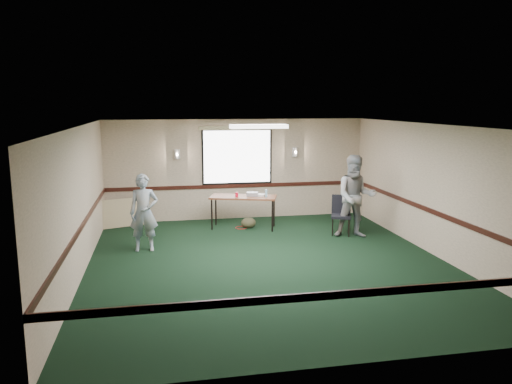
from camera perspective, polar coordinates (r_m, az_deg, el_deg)
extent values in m
plane|color=black|center=(9.97, 1.43, -8.10)|extent=(8.00, 8.00, 0.00)
plane|color=tan|center=(13.52, -2.18, 2.60)|extent=(7.00, 0.00, 7.00)
plane|color=tan|center=(5.91, 9.91, -7.46)|extent=(7.00, 0.00, 7.00)
plane|color=tan|center=(9.53, -19.55, -1.16)|extent=(0.00, 8.00, 8.00)
plane|color=tan|center=(10.93, 19.69, 0.21)|extent=(0.00, 8.00, 8.00)
plane|color=silver|center=(9.48, 1.51, 7.59)|extent=(8.00, 8.00, 0.00)
cube|color=#33130E|center=(13.58, -2.15, 0.71)|extent=(7.00, 0.03, 0.10)
cube|color=#33130E|center=(6.07, 9.72, -11.48)|extent=(7.00, 0.03, 0.10)
cube|color=#33130E|center=(9.62, -19.31, -3.79)|extent=(0.03, 8.00, 0.10)
cube|color=#33130E|center=(11.00, 19.49, -2.10)|extent=(0.03, 8.00, 0.10)
cube|color=black|center=(13.46, -2.17, 4.06)|extent=(1.90, 0.01, 1.50)
cube|color=white|center=(13.45, -2.17, 4.06)|extent=(1.80, 0.02, 1.40)
cube|color=#BFB186|center=(13.39, -2.19, 7.34)|extent=(2.05, 0.08, 0.10)
cylinder|color=silver|center=(13.26, -9.01, 4.29)|extent=(0.16, 0.16, 0.25)
cylinder|color=silver|center=(13.75, 4.47, 4.59)|extent=(0.16, 0.16, 0.25)
cube|color=white|center=(10.46, 0.31, 7.50)|extent=(1.20, 0.32, 0.08)
cube|color=#502716|center=(12.49, -1.47, -0.58)|extent=(1.76, 1.12, 0.04)
cylinder|color=black|center=(12.45, -5.08, -2.59)|extent=(0.04, 0.04, 0.78)
cylinder|color=black|center=(12.24, 1.88, -2.77)|extent=(0.04, 0.04, 0.78)
cylinder|color=black|center=(12.95, -4.61, -2.08)|extent=(0.04, 0.04, 0.78)
cylinder|color=black|center=(12.75, 2.07, -2.25)|extent=(0.04, 0.04, 0.78)
cube|color=gray|center=(12.50, -0.41, -0.25)|extent=(0.33, 0.29, 0.09)
cube|color=silver|center=(12.49, 0.54, -0.35)|extent=(0.27, 0.26, 0.05)
cylinder|color=red|center=(12.39, -2.22, -0.30)|extent=(0.08, 0.08, 0.11)
cylinder|color=#7FB3D0|center=(12.33, 1.18, -0.16)|extent=(0.06, 0.06, 0.19)
ellipsoid|color=#3F3924|center=(12.65, -0.87, -3.54)|extent=(0.42, 0.35, 0.26)
torus|color=red|center=(12.67, -1.70, -4.10)|extent=(0.35, 0.35, 0.02)
cube|color=tan|center=(13.18, -14.88, -2.31)|extent=(1.40, 0.64, 0.72)
cube|color=black|center=(12.11, 9.69, -2.73)|extent=(0.58, 0.58, 0.06)
cube|color=black|center=(12.28, 9.71, -1.35)|extent=(0.44, 0.20, 0.45)
cylinder|color=black|center=(11.98, 8.74, -4.04)|extent=(0.03, 0.03, 0.42)
cylinder|color=black|center=(11.99, 10.58, -4.09)|extent=(0.03, 0.03, 0.42)
cylinder|color=black|center=(12.35, 8.75, -3.61)|extent=(0.03, 0.03, 0.42)
cylinder|color=black|center=(12.36, 10.54, -3.65)|extent=(0.03, 0.03, 0.42)
imported|color=#446996|center=(10.86, -12.69, -2.31)|extent=(0.62, 0.42, 1.65)
imported|color=#6E90AB|center=(11.86, 11.31, -0.51)|extent=(1.09, 0.94, 1.94)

